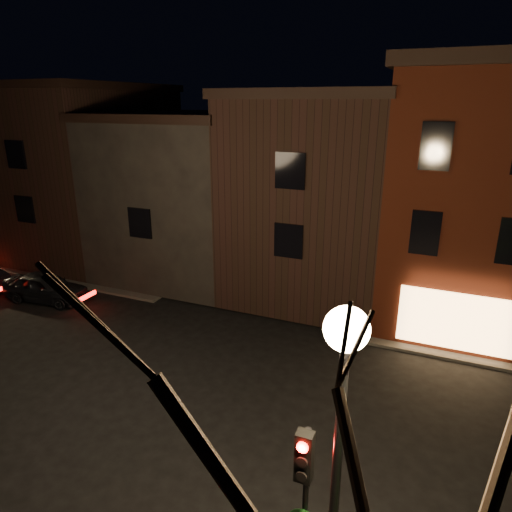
# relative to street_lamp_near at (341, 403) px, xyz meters

# --- Properties ---
(ground) EXTENTS (120.00, 120.00, 0.00)m
(ground) POSITION_rel_street_lamp_near_xyz_m (-6.20, 6.00, -5.18)
(ground) COLOR black
(ground) RESTS_ON ground
(sidewalk_far_left) EXTENTS (30.00, 30.00, 0.12)m
(sidewalk_far_left) POSITION_rel_street_lamp_near_xyz_m (-26.20, 26.00, -5.12)
(sidewalk_far_left) COLOR #2D2B28
(sidewalk_far_left) RESTS_ON ground
(corner_building) EXTENTS (6.50, 8.50, 10.50)m
(corner_building) POSITION_rel_street_lamp_near_xyz_m (1.80, 15.47, 0.22)
(corner_building) COLOR #501B0E
(corner_building) RESTS_ON ground
(row_building_a) EXTENTS (7.30, 10.30, 9.40)m
(row_building_a) POSITION_rel_street_lamp_near_xyz_m (-4.70, 16.50, -0.34)
(row_building_a) COLOR black
(row_building_a) RESTS_ON ground
(row_building_b) EXTENTS (7.80, 10.30, 8.40)m
(row_building_b) POSITION_rel_street_lamp_near_xyz_m (-11.95, 16.50, -0.85)
(row_building_b) COLOR black
(row_building_b) RESTS_ON ground
(row_building_c) EXTENTS (7.30, 10.30, 9.90)m
(row_building_c) POSITION_rel_street_lamp_near_xyz_m (-19.20, 16.50, -0.09)
(row_building_c) COLOR black
(row_building_c) RESTS_ON ground
(street_lamp_near) EXTENTS (0.60, 0.60, 6.48)m
(street_lamp_near) POSITION_rel_street_lamp_near_xyz_m (0.00, 0.00, 0.00)
(street_lamp_near) COLOR black
(street_lamp_near) RESTS_ON sidewalk_near_right
(traffic_signal) EXTENTS (0.58, 0.38, 4.05)m
(traffic_signal) POSITION_rel_street_lamp_near_xyz_m (-0.60, 0.49, -2.37)
(traffic_signal) COLOR black
(traffic_signal) RESTS_ON sidewalk_near_right
(parked_car_a) EXTENTS (4.20, 2.07, 1.38)m
(parked_car_a) POSITION_rel_street_lamp_near_xyz_m (-16.04, 9.26, -4.49)
(parked_car_a) COLOR black
(parked_car_a) RESTS_ON ground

